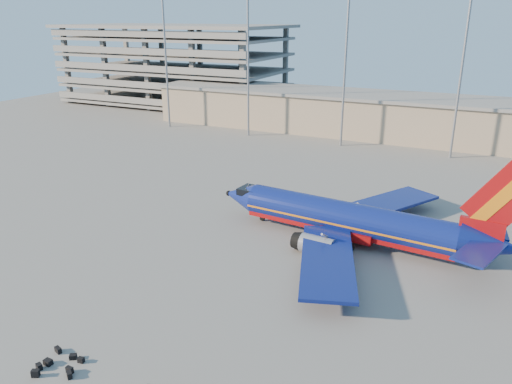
% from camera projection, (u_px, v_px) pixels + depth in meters
% --- Properties ---
extents(ground, '(220.00, 220.00, 0.00)m').
position_uv_depth(ground, '(263.00, 242.00, 55.51)').
color(ground, slate).
rests_on(ground, ground).
extents(terminal_building, '(122.00, 16.00, 8.50)m').
position_uv_depth(terminal_building, '(432.00, 119.00, 99.09)').
color(terminal_building, gray).
rests_on(terminal_building, ground).
extents(parking_garage, '(62.00, 32.00, 21.40)m').
position_uv_depth(parking_garage, '(176.00, 61.00, 139.89)').
color(parking_garage, slate).
rests_on(parking_garage, ground).
extents(light_mast_row, '(101.60, 1.60, 28.65)m').
position_uv_depth(light_mast_row, '(402.00, 53.00, 86.56)').
color(light_mast_row, gray).
rests_on(light_mast_row, ground).
extents(aircraft_main, '(34.60, 33.17, 11.72)m').
position_uv_depth(aircraft_main, '(354.00, 221.00, 54.69)').
color(aircraft_main, navy).
rests_on(aircraft_main, ground).
extents(luggage_pile, '(3.50, 3.16, 0.54)m').
position_uv_depth(luggage_pile, '(57.00, 364.00, 35.68)').
color(luggage_pile, black).
rests_on(luggage_pile, ground).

